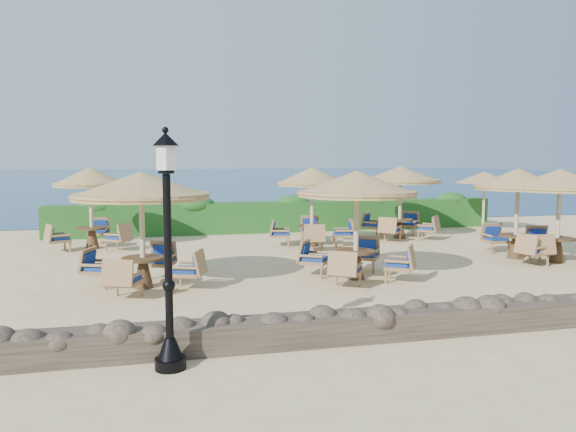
{
  "coord_description": "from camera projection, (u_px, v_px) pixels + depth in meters",
  "views": [
    {
      "loc": [
        -4.97,
        -14.63,
        2.98
      ],
      "look_at": [
        -1.26,
        0.88,
        1.3
      ],
      "focal_mm": 35.0,
      "sensor_mm": 36.0,
      "label": 1
    }
  ],
  "objects": [
    {
      "name": "ground",
      "position": [
        339.0,
        264.0,
        15.61
      ],
      "size": [
        120.0,
        120.0,
        0.0
      ],
      "primitive_type": "plane",
      "color": "beige",
      "rests_on": "ground"
    },
    {
      "name": "sea",
      "position": [
        188.0,
        177.0,
        83.32
      ],
      "size": [
        160.0,
        160.0,
        0.0
      ],
      "primitive_type": "plane",
      "color": "navy",
      "rests_on": "ground"
    },
    {
      "name": "hedge",
      "position": [
        282.0,
        217.0,
        22.51
      ],
      "size": [
        18.0,
        0.9,
        1.2
      ],
      "primitive_type": "cube",
      "color": "#184A18",
      "rests_on": "ground"
    },
    {
      "name": "stone_wall",
      "position": [
        455.0,
        319.0,
        9.59
      ],
      "size": [
        15.0,
        0.65,
        0.44
      ],
      "primitive_type": "cube",
      "color": "brown",
      "rests_on": "ground"
    },
    {
      "name": "lamp_post",
      "position": [
        168.0,
        260.0,
        7.76
      ],
      "size": [
        0.44,
        0.44,
        3.31
      ],
      "color": "black",
      "rests_on": "ground"
    },
    {
      "name": "extra_parasol",
      "position": [
        485.0,
        178.0,
        22.22
      ],
      "size": [
        2.3,
        2.3,
        2.41
      ],
      "color": "beige",
      "rests_on": "ground"
    },
    {
      "name": "cafe_set_0",
      "position": [
        141.0,
        205.0,
        12.64
      ],
      "size": [
        3.09,
        3.09,
        2.65
      ],
      "color": "beige",
      "rests_on": "ground"
    },
    {
      "name": "cafe_set_1",
      "position": [
        357.0,
        204.0,
        13.58
      ],
      "size": [
        2.91,
        2.91,
        2.65
      ],
      "color": "beige",
      "rests_on": "ground"
    },
    {
      "name": "cafe_set_2",
      "position": [
        559.0,
        195.0,
        15.76
      ],
      "size": [
        2.85,
        2.86,
        2.65
      ],
      "color": "beige",
      "rests_on": "ground"
    },
    {
      "name": "cafe_set_3",
      "position": [
        91.0,
        194.0,
        18.13
      ],
      "size": [
        2.76,
        2.58,
        2.65
      ],
      "color": "beige",
      "rests_on": "ground"
    },
    {
      "name": "cafe_set_4",
      "position": [
        312.0,
        196.0,
        18.68
      ],
      "size": [
        2.88,
        2.88,
        2.65
      ],
      "color": "beige",
      "rests_on": "ground"
    },
    {
      "name": "cafe_set_5",
      "position": [
        400.0,
        188.0,
        20.5
      ],
      "size": [
        2.88,
        2.88,
        2.65
      ],
      "color": "beige",
      "rests_on": "ground"
    },
    {
      "name": "cafe_set_6",
      "position": [
        518.0,
        193.0,
        16.37
      ],
      "size": [
        2.5,
        2.83,
        2.65
      ],
      "color": "beige",
      "rests_on": "ground"
    }
  ]
}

